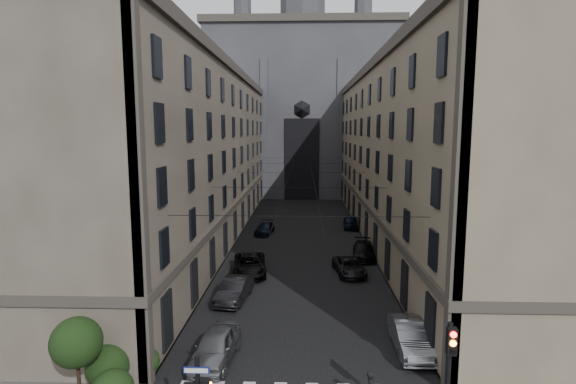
# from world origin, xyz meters

# --- Properties ---
(sidewalk_left) EXTENTS (7.00, 80.00, 0.15)m
(sidewalk_left) POSITION_xyz_m (-10.50, 36.00, 0.07)
(sidewalk_left) COLOR #383533
(sidewalk_left) RESTS_ON ground
(sidewalk_right) EXTENTS (7.00, 80.00, 0.15)m
(sidewalk_right) POSITION_xyz_m (10.50, 36.00, 0.07)
(sidewalk_right) COLOR #383533
(sidewalk_right) RESTS_ON ground
(building_left) EXTENTS (13.60, 60.60, 18.85)m
(building_left) POSITION_xyz_m (-13.44, 36.00, 9.34)
(building_left) COLOR #463F36
(building_left) RESTS_ON ground
(building_right) EXTENTS (13.60, 60.60, 18.85)m
(building_right) POSITION_xyz_m (13.44, 36.00, 9.34)
(building_right) COLOR brown
(building_right) RESTS_ON ground
(gothic_tower) EXTENTS (35.00, 23.00, 58.00)m
(gothic_tower) POSITION_xyz_m (0.00, 74.96, 17.80)
(gothic_tower) COLOR #2D2D33
(gothic_tower) RESTS_ON ground
(traffic_light_right) EXTENTS (0.34, 0.50, 5.20)m
(traffic_light_right) POSITION_xyz_m (5.60, 1.92, 3.29)
(traffic_light_right) COLOR black
(traffic_light_right) RESTS_ON ground
(shrub_cluster) EXTENTS (3.90, 4.40, 3.90)m
(shrub_cluster) POSITION_xyz_m (-8.72, 5.01, 1.80)
(shrub_cluster) COLOR black
(shrub_cluster) RESTS_ON sidewalk_left
(tram_wires) EXTENTS (14.00, 60.00, 0.43)m
(tram_wires) POSITION_xyz_m (0.00, 35.63, 7.25)
(tram_wires) COLOR black
(tram_wires) RESTS_ON ground
(car_left_near) EXTENTS (2.40, 4.97, 1.64)m
(car_left_near) POSITION_xyz_m (-4.27, 8.52, 0.82)
(car_left_near) COLOR slate
(car_left_near) RESTS_ON ground
(car_left_midnear) EXTENTS (2.34, 5.03, 1.60)m
(car_left_midnear) POSITION_xyz_m (-4.57, 16.97, 0.80)
(car_left_midnear) COLOR black
(car_left_midnear) RESTS_ON ground
(car_left_midfar) EXTENTS (3.35, 6.09, 1.62)m
(car_left_midfar) POSITION_xyz_m (-4.20, 22.92, 0.81)
(car_left_midfar) COLOR black
(car_left_midfar) RESTS_ON ground
(car_left_far) EXTENTS (2.31, 4.63, 1.29)m
(car_left_far) POSITION_xyz_m (-4.20, 37.76, 0.65)
(car_left_far) COLOR black
(car_left_far) RESTS_ON ground
(car_right_near) EXTENTS (1.71, 4.91, 1.62)m
(car_right_near) POSITION_xyz_m (6.20, 10.01, 0.81)
(car_right_near) COLOR gray
(car_right_near) RESTS_ON ground
(car_right_midnear) EXTENTS (2.82, 5.06, 1.34)m
(car_right_midnear) POSITION_xyz_m (4.20, 23.16, 0.67)
(car_right_midnear) COLOR black
(car_right_midnear) RESTS_ON ground
(car_right_midfar) EXTENTS (2.65, 5.32, 1.48)m
(car_right_midfar) POSITION_xyz_m (6.06, 28.10, 0.74)
(car_right_midfar) COLOR black
(car_right_midfar) RESTS_ON ground
(car_right_far) EXTENTS (2.09, 4.55, 1.51)m
(car_right_far) POSITION_xyz_m (6.20, 41.19, 0.76)
(car_right_far) COLOR black
(car_right_far) RESTS_ON ground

